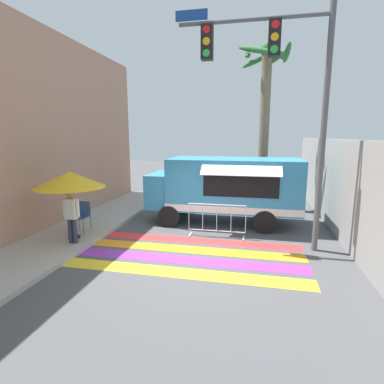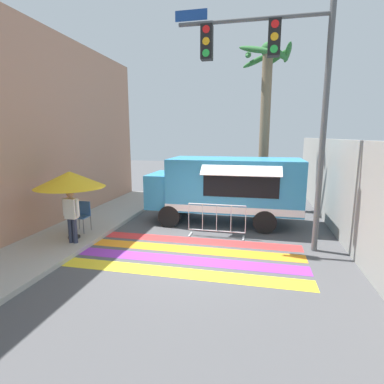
% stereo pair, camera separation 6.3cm
% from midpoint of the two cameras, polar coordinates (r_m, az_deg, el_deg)
% --- Properties ---
extents(ground_plane, '(60.00, 60.00, 0.00)m').
position_cam_midpoint_polar(ground_plane, '(8.58, -0.84, -11.66)').
color(ground_plane, '#4C4C4F').
extents(sidewalk_left, '(4.40, 16.00, 0.13)m').
position_cam_midpoint_polar(sidewalk_left, '(10.88, -28.74, -7.76)').
color(sidewalk_left, '#A8A59E').
rests_on(sidewalk_left, ground_plane).
extents(building_left_facade, '(0.25, 16.00, 6.84)m').
position_cam_midpoint_polar(building_left_facade, '(10.49, -30.97, 10.04)').
color(building_left_facade, tan).
rests_on(building_left_facade, ground_plane).
extents(concrete_wall_right, '(0.20, 16.00, 3.14)m').
position_cam_midpoint_polar(concrete_wall_right, '(11.20, 25.94, 0.91)').
color(concrete_wall_right, gray).
rests_on(concrete_wall_right, ground_plane).
extents(crosswalk_painted, '(6.40, 2.84, 0.01)m').
position_cam_midpoint_polar(crosswalk_painted, '(8.51, -0.94, -11.82)').
color(crosswalk_painted, yellow).
rests_on(crosswalk_painted, ground_plane).
extents(food_truck, '(5.59, 2.57, 2.44)m').
position_cam_midpoint_polar(food_truck, '(11.24, 5.70, 1.24)').
color(food_truck, '#338CBF').
rests_on(food_truck, ground_plane).
extents(traffic_signal_pole, '(4.16, 0.29, 6.65)m').
position_cam_midpoint_polar(traffic_signal_pole, '(8.89, 15.69, 20.15)').
color(traffic_signal_pole, '#515456').
rests_on(traffic_signal_pole, ground_plane).
extents(patio_umbrella, '(2.07, 2.07, 2.09)m').
position_cam_midpoint_polar(patio_umbrella, '(9.69, -22.42, 2.19)').
color(patio_umbrella, black).
rests_on(patio_umbrella, sidewalk_left).
extents(folding_chair, '(0.46, 0.46, 0.98)m').
position_cam_midpoint_polar(folding_chair, '(10.58, -20.36, -3.86)').
color(folding_chair, '#4C4C51').
rests_on(folding_chair, sidewalk_left).
extents(vendor_person, '(0.53, 0.21, 1.58)m').
position_cam_midpoint_polar(vendor_person, '(9.43, -22.16, -3.86)').
color(vendor_person, '#2D3347').
rests_on(vendor_person, sidewalk_left).
extents(barricade_front, '(1.88, 0.44, 1.09)m').
position_cam_midpoint_polar(barricade_front, '(9.79, 4.54, -5.50)').
color(barricade_front, '#B7BABF').
rests_on(barricade_front, ground_plane).
extents(palm_tree, '(2.30, 2.51, 7.11)m').
position_cam_midpoint_polar(palm_tree, '(13.85, 13.55, 15.91)').
color(palm_tree, '#7A664C').
rests_on(palm_tree, ground_plane).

